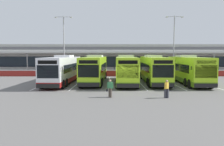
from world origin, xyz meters
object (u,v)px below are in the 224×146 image
(coach_bus_leftmost, at_px, (64,70))
(coach_bus_rightmost, at_px, (189,70))
(coach_bus_centre, at_px, (127,70))
(lamp_post_centre, at_px, (175,41))
(lamp_post_west, at_px, (65,41))
(coach_bus_right_centre, at_px, (155,70))
(pedestrian_with_handbag, at_px, (111,88))
(coach_bus_left_centre, at_px, (96,70))
(pedestrian_in_dark_coat, at_px, (168,88))

(coach_bus_leftmost, height_order, coach_bus_rightmost, same)
(coach_bus_centre, distance_m, lamp_post_centre, 15.63)
(coach_bus_leftmost, distance_m, lamp_post_west, 13.01)
(coach_bus_right_centre, bearing_deg, pedestrian_with_handbag, -120.83)
(coach_bus_leftmost, xyz_separation_m, coach_bus_left_centre, (4.20, 0.83, 0.00))
(coach_bus_rightmost, bearing_deg, pedestrian_in_dark_coat, -118.62)
(coach_bus_centre, relative_size, coach_bus_right_centre, 1.00)
(coach_bus_rightmost, xyz_separation_m, lamp_post_west, (-19.30, 11.73, 4.50))
(coach_bus_left_centre, relative_size, pedestrian_with_handbag, 7.54)
(coach_bus_leftmost, height_order, lamp_post_centre, lamp_post_centre)
(coach_bus_centre, relative_size, pedestrian_in_dark_coat, 7.54)
(coach_bus_left_centre, relative_size, lamp_post_west, 1.11)
(coach_bus_right_centre, distance_m, pedestrian_with_handbag, 11.58)
(coach_bus_centre, distance_m, pedestrian_with_handbag, 9.72)
(coach_bus_right_centre, bearing_deg, coach_bus_leftmost, -177.11)
(coach_bus_centre, xyz_separation_m, pedestrian_in_dark_coat, (2.99, -9.75, -0.91))
(coach_bus_left_centre, xyz_separation_m, lamp_post_west, (-6.69, 11.12, 4.50))
(coach_bus_right_centre, xyz_separation_m, coach_bus_rightmost, (4.49, -0.40, 0.00))
(pedestrian_with_handbag, bearing_deg, coach_bus_right_centre, 59.17)
(coach_bus_left_centre, relative_size, coach_bus_centre, 1.00)
(pedestrian_in_dark_coat, height_order, lamp_post_west, lamp_post_west)
(lamp_post_centre, bearing_deg, lamp_post_west, 178.93)
(coach_bus_rightmost, xyz_separation_m, pedestrian_in_dark_coat, (-5.35, -9.80, -0.91))
(pedestrian_in_dark_coat, bearing_deg, coach_bus_centre, 107.04)
(coach_bus_left_centre, bearing_deg, pedestrian_in_dark_coat, -55.11)
(coach_bus_leftmost, height_order, coach_bus_left_centre, same)
(coach_bus_left_centre, height_order, pedestrian_with_handbag, coach_bus_left_centre)
(pedestrian_in_dark_coat, bearing_deg, coach_bus_leftmost, 140.11)
(pedestrian_in_dark_coat, relative_size, lamp_post_centre, 0.15)
(coach_bus_rightmost, distance_m, pedestrian_with_handbag, 14.12)
(pedestrian_with_handbag, distance_m, lamp_post_west, 23.66)
(lamp_post_west, bearing_deg, pedestrian_in_dark_coat, -57.06)
(coach_bus_left_centre, distance_m, coach_bus_centre, 4.32)
(coach_bus_left_centre, distance_m, pedestrian_in_dark_coat, 12.73)
(coach_bus_left_centre, height_order, lamp_post_centre, lamp_post_centre)
(pedestrian_with_handbag, bearing_deg, coach_bus_left_centre, 102.33)
(coach_bus_right_centre, height_order, pedestrian_with_handbag, coach_bus_right_centre)
(coach_bus_right_centre, xyz_separation_m, lamp_post_centre, (5.85, 10.94, 4.50))
(coach_bus_centre, height_order, lamp_post_west, lamp_post_west)
(lamp_post_west, bearing_deg, coach_bus_centre, -47.06)
(coach_bus_left_centre, distance_m, lamp_post_centre, 18.19)
(coach_bus_leftmost, bearing_deg, lamp_post_centre, 32.47)
(coach_bus_left_centre, height_order, coach_bus_rightmost, same)
(coach_bus_left_centre, relative_size, lamp_post_centre, 1.11)
(coach_bus_leftmost, xyz_separation_m, coach_bus_rightmost, (16.81, 0.22, 0.00))
(coach_bus_right_centre, distance_m, lamp_post_west, 19.19)
(lamp_post_west, bearing_deg, coach_bus_right_centre, -37.40)
(lamp_post_west, bearing_deg, coach_bus_leftmost, -78.24)
(coach_bus_leftmost, distance_m, pedestrian_with_handbag, 11.33)
(coach_bus_leftmost, height_order, lamp_post_west, lamp_post_west)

